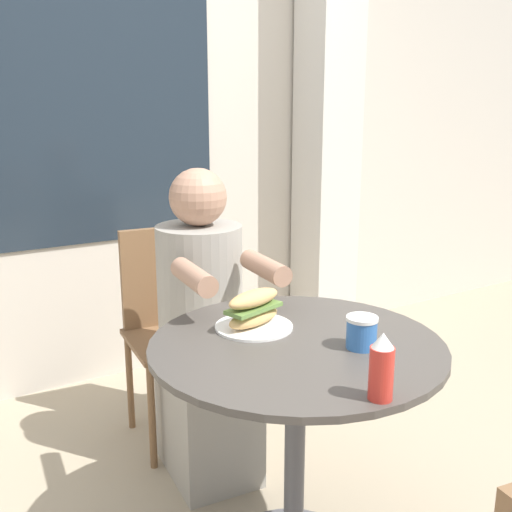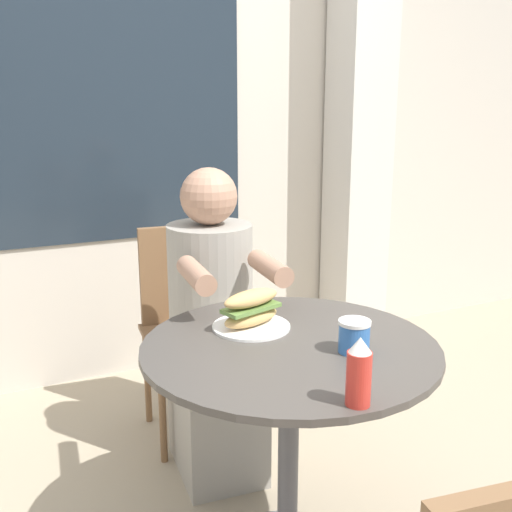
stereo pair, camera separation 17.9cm
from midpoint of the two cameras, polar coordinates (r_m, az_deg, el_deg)
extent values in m
cube|color=beige|center=(3.03, -10.10, 14.72)|extent=(8.00, 0.08, 2.80)
cube|color=#1E2833|center=(2.91, -16.47, 15.75)|extent=(1.74, 0.01, 1.51)
cube|color=beige|center=(3.39, 11.29, 11.21)|extent=(0.28, 0.28, 2.40)
cylinder|color=#47423D|center=(1.68, 6.33, -8.66)|extent=(0.82, 0.82, 0.02)
cylinder|color=#515156|center=(1.84, 6.01, -18.82)|extent=(0.06, 0.06, 0.69)
cube|color=brown|center=(2.48, -4.04, -7.68)|extent=(0.42, 0.42, 0.02)
cube|color=brown|center=(2.57, -5.21, -1.74)|extent=(0.35, 0.07, 0.42)
cylinder|color=brown|center=(2.48, 0.91, -13.39)|extent=(0.03, 0.03, 0.43)
cylinder|color=brown|center=(2.39, -6.73, -14.56)|extent=(0.03, 0.03, 0.43)
cylinder|color=brown|center=(2.76, -1.58, -10.39)|extent=(0.03, 0.03, 0.43)
cylinder|color=brown|center=(2.68, -8.42, -11.30)|extent=(0.03, 0.03, 0.43)
cube|color=gray|center=(2.34, -1.47, -14.93)|extent=(0.33, 0.41, 0.45)
cylinder|color=gray|center=(2.20, -2.03, -3.38)|extent=(0.31, 0.31, 0.50)
sphere|color=tan|center=(2.12, -2.12, 5.68)|extent=(0.20, 0.20, 0.20)
cylinder|color=tan|center=(1.95, 3.95, -1.16)|extent=(0.09, 0.25, 0.07)
cylinder|color=tan|center=(1.87, -3.03, -1.86)|extent=(0.09, 0.25, 0.07)
cylinder|color=white|center=(1.78, 2.44, -6.77)|extent=(0.23, 0.23, 0.01)
ellipsoid|color=tan|center=(1.77, 2.45, -5.93)|extent=(0.20, 0.12, 0.05)
cube|color=olive|center=(1.76, 2.46, -5.01)|extent=(0.19, 0.12, 0.01)
ellipsoid|color=tan|center=(1.75, 2.47, -4.09)|extent=(0.20, 0.12, 0.05)
cylinder|color=#336BB7|center=(1.63, 12.47, -7.70)|extent=(0.08, 0.08, 0.08)
cylinder|color=white|center=(1.62, 12.55, -6.24)|extent=(0.09, 0.09, 0.01)
cylinder|color=red|center=(1.36, 13.57, -11.37)|extent=(0.06, 0.06, 0.12)
cone|color=white|center=(1.33, 13.77, -8.29)|extent=(0.05, 0.05, 0.03)
camera|label=1|loc=(0.09, -87.14, 0.73)|focal=42.00mm
camera|label=2|loc=(0.09, 92.86, -0.73)|focal=42.00mm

